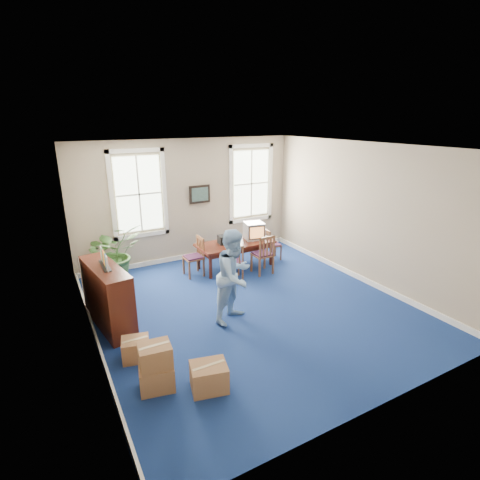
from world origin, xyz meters
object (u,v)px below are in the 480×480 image
chair_near_left (234,262)px  man (235,276)px  credenza (107,294)px  potted_plant (114,253)px  crt_tv (254,231)px  conference_table (235,255)px  cardboard_boxes (167,358)px

chair_near_left → man: size_ratio=0.49×
chair_near_left → credenza: 3.09m
credenza → potted_plant: size_ratio=1.16×
credenza → potted_plant: bearing=67.3°
crt_tv → potted_plant: 3.52m
crt_tv → chair_near_left: size_ratio=0.59×
conference_table → chair_near_left: 0.79m
crt_tv → credenza: size_ratio=0.33×
chair_near_left → conference_table: bearing=-109.0°
conference_table → cardboard_boxes: bearing=-132.3°
conference_table → potted_plant: (-2.89, 0.60, 0.36)m
man → cardboard_boxes: bearing=-174.9°
chair_near_left → potted_plant: potted_plant is taller
crt_tv → credenza: credenza is taller
man → credenza: bearing=129.4°
potted_plant → cardboard_boxes: size_ratio=1.06×
credenza → cardboard_boxes: size_ratio=1.24×
potted_plant → man: bearing=-60.6°
crt_tv → potted_plant: size_ratio=0.38×
credenza → cardboard_boxes: credenza is taller
chair_near_left → cardboard_boxes: bearing=59.0°
conference_table → crt_tv: (0.58, 0.04, 0.55)m
potted_plant → chair_near_left: bearing=-27.0°
crt_tv → chair_near_left: bearing=-132.4°
conference_table → man: (-1.25, -2.32, 0.56)m
chair_near_left → cardboard_boxes: chair_near_left is taller
crt_tv → chair_near_left: crt_tv is taller
chair_near_left → potted_plant: 2.81m
cardboard_boxes → crt_tv: bearing=44.4°
crt_tv → credenza: (-3.98, -1.45, -0.25)m
crt_tv → cardboard_boxes: (-3.53, -3.46, -0.51)m
credenza → potted_plant: potted_plant is taller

